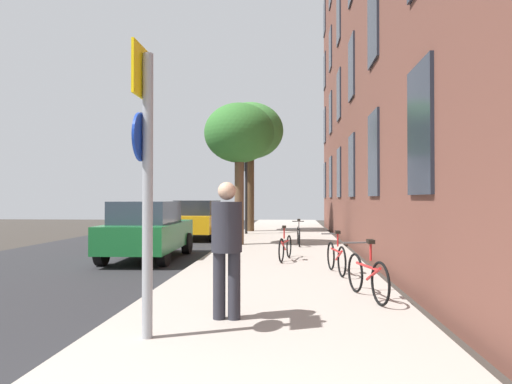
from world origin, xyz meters
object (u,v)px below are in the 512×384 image
Objects in this scene: bicycle_2 at (285,247)px; pedestrian_0 at (227,241)px; traffic_light at (244,178)px; tree_near at (239,135)px; bicycle_1 at (336,257)px; car_0 at (148,230)px; bicycle_0 at (367,275)px; tree_far at (250,132)px; sign_post at (146,167)px; bicycle_3 at (299,235)px; car_1 at (199,219)px.

pedestrian_0 reaches higher than bicycle_2.
tree_near is at bearing -86.18° from traffic_light.
tree_near is at bearing 95.35° from pedestrian_0.
bicycle_1 is 5.68m from car_0.
bicycle_0 is 1.05× the size of bicycle_1.
tree_far is at bearing 91.72° from tree_near.
car_0 reaches higher than bicycle_1.
bicycle_2 is at bearing -80.31° from tree_far.
traffic_light reaches higher than sign_post.
bicycle_2 is 6.12m from pedestrian_0.
pedestrian_0 reaches higher than bicycle_0.
bicycle_2 is at bearing -67.84° from tree_near.
car_0 is (-4.24, -3.18, 0.37)m from bicycle_3.
bicycle_2 is (1.97, -8.95, -2.17)m from traffic_light.
bicycle_1 is 0.37× the size of car_1.
tree_far reaches higher than tree_near.
bicycle_3 is at bearing 96.36° from bicycle_0.
car_1 is (-4.86, 9.60, 0.37)m from bicycle_1.
car_0 is at bearing 134.46° from bicycle_0.
bicycle_1 is at bearing -74.47° from traffic_light.
sign_post is 15.90m from traffic_light.
traffic_light reaches higher than bicycle_0.
tree_far reaches higher than car_1.
bicycle_1 is at bearing -29.36° from car_0.
tree_near is at bearing 175.22° from bicycle_3.
sign_post is 2.02× the size of bicycle_3.
tree_near reaches higher than bicycle_2.
traffic_light is 9.42m from bicycle_2.
car_0 is 6.82m from car_1.
bicycle_3 is (2.25, -6.94, -4.51)m from tree_far.
traffic_light is 2.92m from car_1.
bicycle_2 is (1.51, 6.93, -1.60)m from sign_post.
tree_near is 7.55m from bicycle_1.
bicycle_3 is at bearing -4.78° from tree_near.
bicycle_1 is at bearing 61.55° from sign_post.
bicycle_0 is 0.92× the size of pedestrian_0.
bicycle_1 reaches higher than bicycle_2.
car_1 is at bearing -140.73° from traffic_light.
tree_near reaches higher than bicycle_1.
tree_near is 2.71× the size of pedestrian_0.
tree_far is 3.89× the size of bicycle_2.
bicycle_2 is 0.90× the size of pedestrian_0.
bicycle_0 is at bearing -70.89° from tree_near.
pedestrian_0 reaches higher than bicycle_3.
bicycle_1 is at bearing 95.67° from bicycle_0.
sign_post is 0.91× the size of traffic_light.
bicycle_2 is at bearing -77.60° from traffic_light.
car_1 is at bearing 89.32° from car_0.
tree_far is 17.30m from pedestrian_0.
bicycle_1 is 0.37× the size of car_0.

